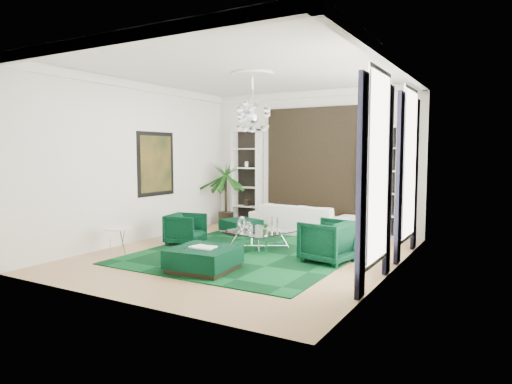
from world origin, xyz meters
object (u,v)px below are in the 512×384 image
Objects in this scene: ottoman_front at (204,260)px; armchair_left at (186,229)px; sofa at (301,219)px; coffee_table at (259,240)px; palm at (226,185)px; side_table at (118,241)px; ottoman_side at (241,227)px; armchair_right at (328,241)px.

armchair_left is at bearing 135.81° from ottoman_front.
sofa reaches higher than ottoman_front.
sofa is 2.17× the size of coffee_table.
armchair_left is 2.96m from palm.
coffee_table is (0.00, -2.30, -0.18)m from sofa.
ottoman_front is at bearing 92.91° from sofa.
ottoman_side is at bearing 73.14° from side_table.
sofa is 4.77m from side_table.
coffee_table is (-1.75, 0.35, -0.21)m from armchair_right.
side_table is (-2.35, -4.15, -0.12)m from sofa.
sofa is 3.09× the size of ottoman_side.
palm is (-1.10, 0.95, 1.02)m from ottoman_side.
sofa is at bearing -135.31° from armchair_right.
coffee_table is 3.57m from palm.
side_table reaches higher than coffee_table.
armchair_right reaches higher than side_table.
ottoman_front is 1.93× the size of side_table.
ottoman_front is at bearing -60.95° from palm.
armchair_right is 1.80m from coffee_table.
armchair_left is 1.79m from coffee_table.
side_table reaches higher than ottoman_side.
ottoman_front reaches higher than ottoman_side.
sofa is at bearing -2.34° from palm.
sofa is at bearing 60.48° from side_table.
ottoman_side is (-1.35, -0.85, -0.20)m from sofa.
armchair_left reaches higher than coffee_table.
sofa is 2.90× the size of armchair_right.
palm is at bearing 135.59° from coffee_table.
palm reaches higher than side_table.
ottoman_front is 2.41m from side_table.
armchair_left is at bearing -102.53° from ottoman_side.
armchair_right is 4.37m from side_table.
armchair_left is at bearing 68.20° from side_table.
armchair_right is at bearing 45.83° from ottoman_front.
armchair_right reaches higher than armchair_left.
palm reaches higher than armchair_left.
coffee_table is at bearing -44.41° from palm.
ottoman_side is (-3.10, 1.80, -0.23)m from armchair_right.
coffee_table is at bearing 92.26° from sofa.
ottoman_side is 3.82m from ottoman_front.
armchair_right reaches higher than ottoman_front.
side_table reaches higher than ottoman_front.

